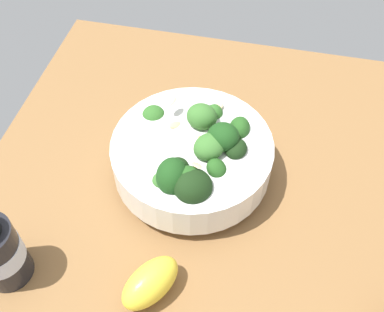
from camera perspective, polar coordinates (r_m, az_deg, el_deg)
name	(u,v)px	position (r cm, az deg, el deg)	size (l,w,h in cm)	color
ground_plane	(215,201)	(64.45, 2.88, -5.56)	(65.59, 65.59, 4.41)	brown
bowl_of_broccoli	(193,156)	(60.50, 0.13, 0.00)	(21.11, 21.11, 10.51)	white
lemon_wedge	(150,283)	(53.99, -5.16, -15.32)	(7.69, 4.17, 4.67)	yellow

